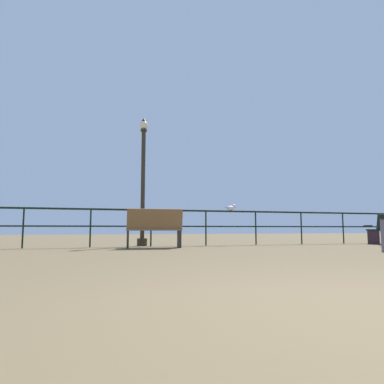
# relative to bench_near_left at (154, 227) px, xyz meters

# --- Properties ---
(pier_railing) EXTENTS (23.57, 0.05, 1.07)m
(pier_railing) POSITION_rel_bench_near_left_xyz_m (0.07, 0.89, 0.22)
(pier_railing) COLOR black
(pier_railing) RESTS_ON ground_plane
(bench_near_left) EXTENTS (1.48, 0.74, 1.02)m
(bench_near_left) POSITION_rel_bench_near_left_xyz_m (0.00, 0.00, 0.00)
(bench_near_left) COLOR brown
(bench_near_left) RESTS_ON ground_plane
(lamppost_center) EXTENTS (0.30, 0.30, 3.89)m
(lamppost_center) POSITION_rel_bench_near_left_xyz_m (-0.13, 1.22, 1.37)
(lamppost_center) COLOR #2F281A
(lamppost_center) RESTS_ON ground_plane
(seagull_on_rail) EXTENTS (0.43, 0.22, 0.20)m
(seagull_on_rail) POSITION_rel_bench_near_left_xyz_m (2.60, 0.89, 0.60)
(seagull_on_rail) COLOR silver
(seagull_on_rail) RESTS_ON pier_railing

